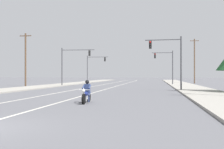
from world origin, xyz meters
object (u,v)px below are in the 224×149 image
Objects in this scene: traffic_signal_near_right at (171,55)px; traffic_signal_near_left at (71,61)px; utility_pole_right_far at (194,60)px; utility_pole_left_near at (26,59)px; traffic_signal_mid_right at (167,63)px; traffic_signal_mid_left at (93,65)px; motorcycle_with_rider at (86,94)px.

traffic_signal_near_right and traffic_signal_near_left have the same top height.
traffic_signal_near_right is 0.65× the size of utility_pole_right_far.
utility_pole_left_near reaches higher than traffic_signal_near_left.
traffic_signal_near_left is 1.00× the size of traffic_signal_mid_right.
utility_pole_left_near is at bearing -160.32° from traffic_signal_near_left.
traffic_signal_mid_left is (-15.55, 30.06, 0.04)m from traffic_signal_near_right.
traffic_signal_near_right is 19.56m from traffic_signal_mid_right.
traffic_signal_mid_left is at bearing 101.67° from motorcycle_with_rider.
traffic_signal_near_left is at bearing 142.61° from traffic_signal_near_right.
traffic_signal_mid_left is at bearing 117.36° from traffic_signal_near_right.
utility_pole_right_far is (21.67, 17.99, 0.79)m from traffic_signal_near_left.
traffic_signal_mid_right and traffic_signal_mid_left have the same top height.
traffic_signal_mid_right is (15.50, 7.95, -0.10)m from traffic_signal_near_left.
motorcycle_with_rider is 0.26× the size of utility_pole_left_near.
traffic_signal_mid_right is at bearing 27.16° from traffic_signal_near_left.
utility_pole_right_far reaches higher than traffic_signal_near_right.
utility_pole_right_far is (22.04, -0.46, 0.83)m from traffic_signal_mid_left.
traffic_signal_near_left is at bearing -152.84° from traffic_signal_mid_right.
traffic_signal_near_right is 1.00× the size of traffic_signal_near_left.
motorcycle_with_rider is at bearing -78.33° from traffic_signal_mid_left.
traffic_signal_near_right reaches higher than motorcycle_with_rider.
utility_pole_left_near is (-15.88, 25.13, 3.77)m from motorcycle_with_rider.
traffic_signal_mid_right is 0.65× the size of utility_pole_right_far.
traffic_signal_near_right is at bearing -37.39° from traffic_signal_near_left.
utility_pole_left_near is at bearing -144.32° from utility_pole_right_far.
traffic_signal_near_left is 0.74× the size of utility_pole_left_near.
traffic_signal_near_left and traffic_signal_mid_right have the same top height.
motorcycle_with_rider is at bearing -71.66° from traffic_signal_near_left.
traffic_signal_near_right is (6.06, 15.93, 3.47)m from motorcycle_with_rider.
motorcycle_with_rider is 0.35× the size of traffic_signal_mid_right.
traffic_signal_near_right and traffic_signal_mid_left have the same top height.
utility_pole_right_far is at bearing 58.40° from traffic_signal_mid_right.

